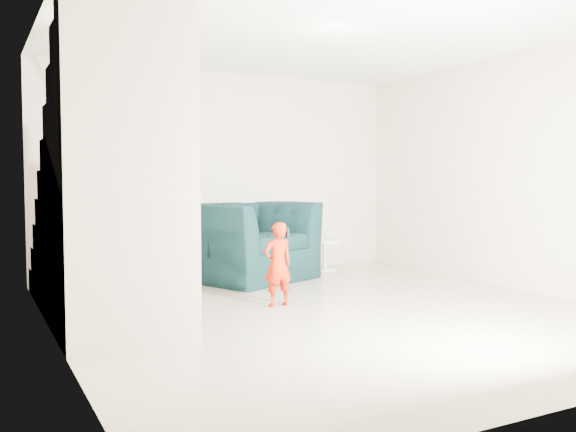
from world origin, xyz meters
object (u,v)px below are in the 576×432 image
object	(u,v)px
side_table	(325,250)
staircase	(107,216)
armchair	(247,241)
toddler	(278,264)

from	to	relation	value
side_table	staircase	world-z (taller)	staircase
armchair	toddler	world-z (taller)	armchair
toddler	side_table	world-z (taller)	toddler
toddler	staircase	world-z (taller)	staircase
armchair	staircase	size ratio (longest dim) A/B	0.41
side_table	toddler	bearing A→B (deg)	-132.00
armchair	toddler	distance (m)	1.71
staircase	side_table	bearing A→B (deg)	27.72
armchair	staircase	xyz separation A→B (m)	(-2.04, -1.55, 0.46)
armchair	side_table	bearing A→B (deg)	-14.64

